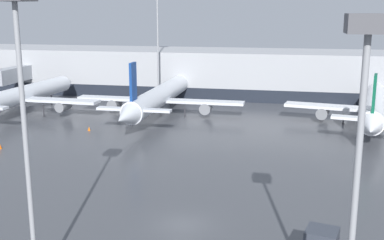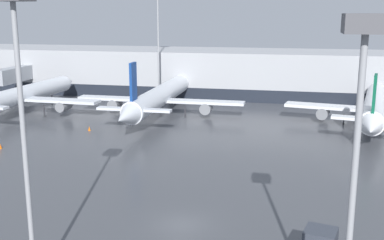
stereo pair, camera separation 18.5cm
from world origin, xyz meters
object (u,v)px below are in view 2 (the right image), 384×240
(parked_jet_2, at_px, (21,96))
(traffic_cone_1, at_px, (89,129))
(parked_jet_3, at_px, (160,97))
(apron_light_mast_5, at_px, (360,95))
(apron_light_mast_2, at_px, (17,56))
(apron_light_mast_3, at_px, (158,12))
(traffic_cone_0, at_px, (0,146))
(parked_jet_1, at_px, (375,106))

(parked_jet_2, xyz_separation_m, traffic_cone_1, (15.32, -8.06, -2.84))
(parked_jet_3, bearing_deg, apron_light_mast_5, -155.52)
(parked_jet_3, bearing_deg, apron_light_mast_2, -172.64)
(traffic_cone_1, xyz_separation_m, apron_light_mast_5, (31.03, -41.13, 12.90))
(apron_light_mast_2, height_order, apron_light_mast_3, apron_light_mast_3)
(traffic_cone_0, bearing_deg, apron_light_mast_2, -53.09)
(apron_light_mast_3, bearing_deg, apron_light_mast_5, -66.92)
(apron_light_mast_3, bearing_deg, traffic_cone_0, -108.27)
(parked_jet_1, bearing_deg, parked_jet_2, 103.31)
(parked_jet_2, height_order, traffic_cone_0, parked_jet_2)
(parked_jet_1, relative_size, traffic_cone_0, 44.23)
(traffic_cone_0, relative_size, traffic_cone_1, 1.25)
(traffic_cone_0, relative_size, apron_light_mast_5, 0.05)
(apron_light_mast_3, bearing_deg, parked_jet_1, -16.89)
(traffic_cone_0, xyz_separation_m, apron_light_mast_3, (11.00, 33.31, 16.11))
(parked_jet_1, xyz_separation_m, apron_light_mast_5, (-8.99, -52.59, 10.25))
(parked_jet_3, xyz_separation_m, traffic_cone_0, (-14.04, -23.03, -2.71))
(traffic_cone_0, relative_size, apron_light_mast_3, 0.04)
(apron_light_mast_5, bearing_deg, traffic_cone_0, 141.56)
(apron_light_mast_2, bearing_deg, apron_light_mast_5, -10.05)
(traffic_cone_1, distance_m, apron_light_mast_3, 27.92)
(parked_jet_3, bearing_deg, traffic_cone_0, 148.83)
(parked_jet_1, bearing_deg, traffic_cone_0, 125.21)
(traffic_cone_0, bearing_deg, apron_light_mast_3, 71.73)
(apron_light_mast_3, bearing_deg, apron_light_mast_2, -81.21)
(parked_jet_3, distance_m, apron_light_mast_2, 51.72)
(traffic_cone_0, xyz_separation_m, traffic_cone_1, (7.05, 10.91, -0.08))
(apron_light_mast_2, bearing_deg, parked_jet_3, 97.17)
(traffic_cone_0, height_order, apron_light_mast_5, apron_light_mast_5)
(apron_light_mast_2, relative_size, apron_light_mast_3, 0.84)
(apron_light_mast_5, bearing_deg, apron_light_mast_2, 169.95)
(apron_light_mast_3, xyz_separation_m, apron_light_mast_5, (27.08, -63.54, -3.28))
(traffic_cone_1, bearing_deg, apron_light_mast_3, 80.00)
(parked_jet_2, distance_m, apron_light_mast_3, 27.49)
(parked_jet_1, height_order, apron_light_mast_3, apron_light_mast_3)
(apron_light_mast_2, bearing_deg, apron_light_mast_3, 98.79)
(traffic_cone_0, xyz_separation_m, apron_light_mast_2, (20.34, -27.08, 13.81))
(apron_light_mast_3, relative_size, apron_light_mast_5, 1.29)
(apron_light_mast_2, xyz_separation_m, apron_light_mast_3, (-9.34, 60.40, 2.30))
(parked_jet_1, relative_size, traffic_cone_1, 55.18)
(apron_light_mast_2, distance_m, apron_light_mast_3, 61.16)
(apron_light_mast_3, bearing_deg, parked_jet_3, -73.54)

